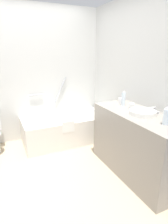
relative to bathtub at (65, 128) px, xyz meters
The scene contains 11 objects.
ground_plane 1.19m from the bathtub, 125.98° to the right, with size 4.08×4.08×0.00m, color tan.
wall_back_tiled 1.28m from the bathtub, 146.71° to the left, with size 3.48×0.10×2.50m, color silver.
wall_right_mirror 1.64m from the bathtub, 46.08° to the right, with size 0.10×3.08×2.50m, color silver.
bathtub is the anchor object (origin of this frame).
vanity_counter 1.53m from the bathtub, 68.26° to the right, with size 0.59×1.45×0.90m, color gray.
sink_basin 1.71m from the bathtub, 69.49° to the right, with size 0.34×0.34×0.06m, color white.
sink_faucet 1.79m from the bathtub, 63.22° to the right, with size 0.14×0.15×0.09m.
water_bottle_0 1.37m from the bathtub, 59.18° to the right, with size 0.06×0.06×0.22m.
water_bottle_2 2.06m from the bathtub, 73.43° to the right, with size 0.06×0.06×0.20m.
drinking_glass_0 1.49m from the bathtub, 62.94° to the right, with size 0.07×0.07×0.08m, color white.
drinking_glass_1 1.28m from the bathtub, 54.04° to the right, with size 0.08×0.08×0.09m, color white.
Camera 1 is at (-0.44, -2.34, 1.68)m, focal length 30.66 mm.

